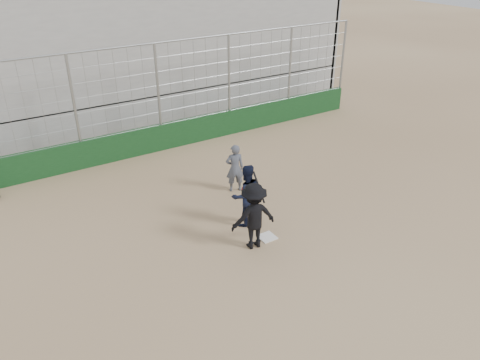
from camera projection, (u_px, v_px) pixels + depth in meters
ground at (267, 237)px, 12.77m from camera, size 90.00×90.00×0.00m
home_plate at (267, 237)px, 12.76m from camera, size 0.44×0.44×0.02m
backstop at (161, 126)px, 17.57m from camera, size 18.10×0.25×4.04m
bleachers at (112, 48)px, 20.36m from camera, size 20.25×6.70×6.98m
batter_at_plate at (254, 216)px, 12.01m from camera, size 1.29×0.87×1.98m
catcher_crouched at (246, 205)px, 13.06m from camera, size 0.94×0.75×1.25m
umpire at (235, 170)px, 14.78m from camera, size 0.67×0.54×1.44m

